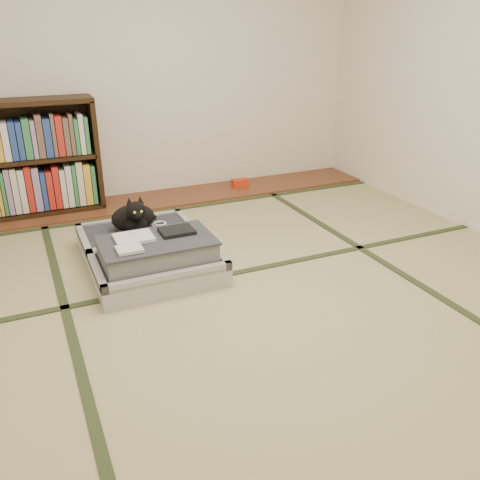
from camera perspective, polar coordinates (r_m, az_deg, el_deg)
name	(u,v)px	position (r m, az deg, el deg)	size (l,w,h in m)	color
floor	(257,304)	(2.90, 1.94, -7.22)	(4.50, 4.50, 0.00)	tan
wood_strip	(160,199)	(4.62, -9.01, 4.55)	(4.00, 0.50, 0.02)	brown
red_item	(240,183)	(4.88, -0.01, 6.44)	(0.15, 0.09, 0.07)	red
room_shell	(262,24)	(2.50, 2.43, 23.08)	(4.50, 4.50, 4.50)	white
tatami_borders	(224,268)	(3.29, -1.82, -3.17)	(4.00, 4.50, 0.01)	#2D381E
bookcase	(11,163)	(4.43, -24.29, 7.93)	(1.34, 0.31, 0.92)	black
suitcase	(149,252)	(3.32, -10.14, -1.39)	(0.77, 1.02, 0.30)	#9FA0A4
cat	(134,217)	(3.52, -11.80, 2.49)	(0.34, 0.34, 0.28)	black
cable_coil	(160,224)	(3.62, -9.03, 1.74)	(0.11, 0.11, 0.03)	white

